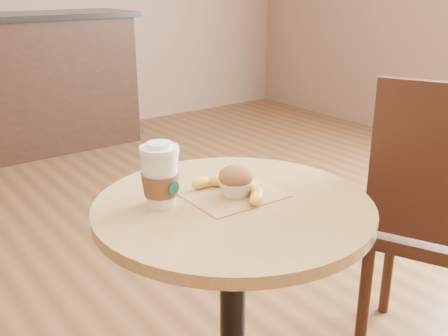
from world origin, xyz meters
The scene contains 6 objects.
cafe_table centered at (-0.10, 0.04, 0.54)m, with size 0.71×0.71×0.75m.
chair_right centered at (0.61, -0.12, 0.56)m, with size 0.59×0.59×1.02m.
kraft_bag centered at (-0.07, 0.07, 0.75)m, with size 0.24×0.18×0.00m, color #A57D4F.
coffee_cup centered at (-0.25, 0.14, 0.82)m, with size 0.10×0.10×0.16m.
muffin centered at (-0.07, 0.07, 0.79)m, with size 0.09×0.09×0.08m.
banana centered at (-0.07, 0.08, 0.77)m, with size 0.15×0.23×0.03m, color yellow, non-canonical shape.
Camera 1 is at (-0.84, -0.91, 1.28)m, focal length 42.00 mm.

